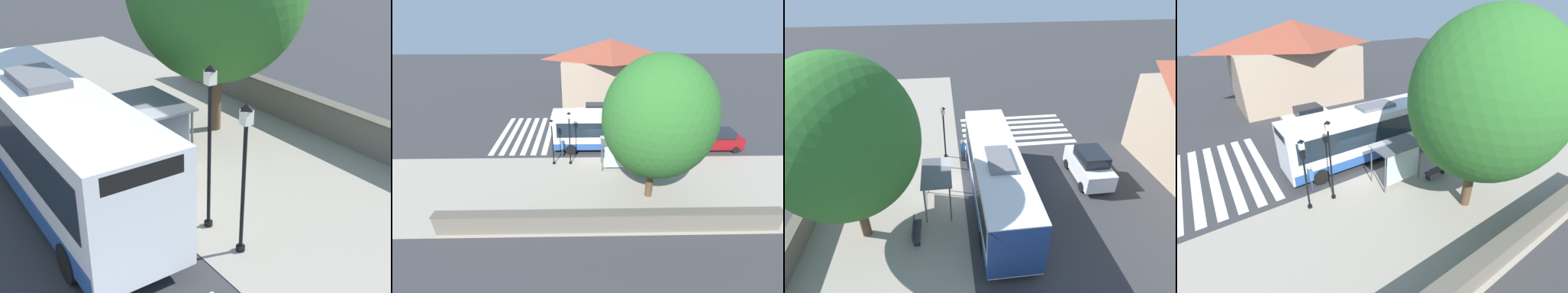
{
  "view_description": "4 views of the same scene",
  "coord_description": "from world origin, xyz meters",
  "views": [
    {
      "loc": [
        5.81,
        11.85,
        7.75
      ],
      "look_at": [
        -1.46,
        1.21,
        1.81
      ],
      "focal_mm": 45.0,
      "sensor_mm": 36.0,
      "label": 1
    },
    {
      "loc": [
        -19.87,
        1.45,
        11.6
      ],
      "look_at": [
        -0.64,
        1.09,
        1.45
      ],
      "focal_mm": 24.0,
      "sensor_mm": 36.0,
      "label": 2
    },
    {
      "loc": [
        -0.78,
        -15.11,
        12.41
      ],
      "look_at": [
        1.31,
        1.8,
        2.02
      ],
      "focal_mm": 28.0,
      "sensor_mm": 36.0,
      "label": 3
    },
    {
      "loc": [
        -11.62,
        7.16,
        9.35
      ],
      "look_at": [
        0.85,
        -1.28,
        1.26
      ],
      "focal_mm": 24.0,
      "sensor_mm": 36.0,
      "label": 4
    }
  ],
  "objects": [
    {
      "name": "bus",
      "position": [
        1.83,
        -1.36,
        1.92
      ],
      "size": [
        2.69,
        11.12,
        3.71
      ],
      "color": "white",
      "rests_on": "ground"
    },
    {
      "name": "sidewalk_plaza",
      "position": [
        -4.5,
        0.0,
        0.01
      ],
      "size": [
        9.0,
        44.0,
        0.02
      ],
      "color": "#9E9384",
      "rests_on": "ground"
    },
    {
      "name": "bench",
      "position": [
        -2.72,
        -3.59,
        0.47
      ],
      "size": [
        0.4,
        1.56,
        0.88
      ],
      "color": "#333338",
      "rests_on": "ground"
    },
    {
      "name": "ground_plane",
      "position": [
        0.0,
        0.0,
        0.0
      ],
      "size": [
        120.0,
        120.0,
        0.0
      ],
      "primitive_type": "plane",
      "color": "#353538",
      "rests_on": "ground"
    },
    {
      "name": "pedestrian",
      "position": [
        0.24,
        3.3,
        1.01
      ],
      "size": [
        0.34,
        0.23,
        1.71
      ],
      "color": "#2D3347",
      "rests_on": "ground"
    },
    {
      "name": "street_lamp_near",
      "position": [
        -0.98,
        2.56,
        2.73
      ],
      "size": [
        0.28,
        0.28,
        4.62
      ],
      "color": "black",
      "rests_on": "ground"
    },
    {
      "name": "street_lamp_far",
      "position": [
        -1.0,
        3.95,
        2.4
      ],
      "size": [
        0.28,
        0.28,
        4.03
      ],
      "color": "black",
      "rests_on": "ground"
    },
    {
      "name": "stone_wall",
      "position": [
        -8.55,
        0.0,
        0.71
      ],
      "size": [
        0.6,
        20.0,
        1.4
      ],
      "color": "#6B6356",
      "rests_on": "ground"
    },
    {
      "name": "bus_shelter",
      "position": [
        -1.68,
        -1.33,
        2.03
      ],
      "size": [
        1.64,
        2.87,
        2.46
      ],
      "color": "#515459",
      "rests_on": "ground"
    }
  ]
}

